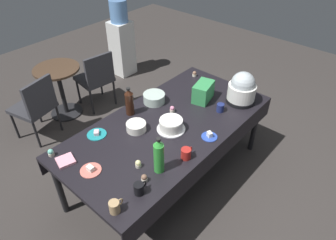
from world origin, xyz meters
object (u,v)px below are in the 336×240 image
frosted_layer_cake (171,125)px  coffee_mug_navy (220,108)px  dessert_plate_teal (97,134)px  dessert_plate_cobalt (209,136)px  water_cooler (121,40)px  potluck_table (168,129)px  cupcake_lemon (210,87)px  dessert_plate_coral (91,170)px  coffee_mug_red (186,153)px  round_cafe_table (60,83)px  cupcake_cocoa (138,164)px  soda_carton (203,92)px  maroon_chair_left (36,105)px  glass_salad_bowl (154,98)px  cupcake_rose (194,74)px  cupcake_mint (51,153)px  coffee_mug_black (139,188)px  coffee_mug_tan (115,207)px  slow_cooker (242,89)px  ceramic_snack_bowl (136,127)px  soda_bottle_cola (129,102)px  maroon_chair_right (96,76)px  cupcake_vanilla (172,109)px  soda_bottle_lime_soda (159,156)px  cupcake_berry (144,178)px

frosted_layer_cake → coffee_mug_navy: bearing=-18.3°
coffee_mug_navy → dessert_plate_teal: bearing=148.6°
dessert_plate_cobalt → water_cooler: (1.21, 2.59, -0.18)m
potluck_table → cupcake_lemon: cupcake_lemon is taller
dessert_plate_coral → coffee_mug_navy: bearing=-13.3°
dessert_plate_teal → cupcake_lemon: bearing=-14.1°
dessert_plate_coral → coffee_mug_red: size_ratio=1.36×
round_cafe_table → cupcake_cocoa: bearing=-104.5°
soda_carton → maroon_chair_left: soda_carton is taller
glass_salad_bowl → cupcake_lemon: size_ratio=3.46×
cupcake_rose → cupcake_mint: size_ratio=1.00×
frosted_layer_cake → coffee_mug_black: (-0.73, -0.32, -0.01)m
coffee_mug_red → water_cooler: bearing=59.0°
cupcake_lemon → coffee_mug_tan: 1.85m
glass_salad_bowl → coffee_mug_black: (-0.97, -0.76, -0.00)m
potluck_table → cupcake_lemon: (0.80, 0.06, 0.09)m
cupcake_rose → coffee_mug_red: coffee_mug_red is taller
slow_cooker → coffee_mug_black: slow_cooker is taller
cupcake_rose → coffee_mug_navy: bearing=-122.1°
dessert_plate_cobalt → coffee_mug_black: coffee_mug_black is taller
slow_cooker → ceramic_snack_bowl: 1.19m
cupcake_cocoa → water_cooler: size_ratio=0.05×
water_cooler → coffee_mug_black: bearing=-129.2°
cupcake_rose → soda_bottle_cola: bearing=178.6°
frosted_layer_cake → coffee_mug_tan: (-0.96, -0.30, -0.01)m
cupcake_mint → cupcake_lemon: same height
potluck_table → water_cooler: 2.54m
dessert_plate_teal → round_cafe_table: 1.61m
cupcake_rose → maroon_chair_right: (-0.53, 1.29, -0.29)m
maroon_chair_left → round_cafe_table: bearing=24.8°
cupcake_rose → coffee_mug_red: bearing=-145.6°
dessert_plate_cobalt → cupcake_mint: cupcake_mint is taller
maroon_chair_right → round_cafe_table: 0.49m
cupcake_vanilla → coffee_mug_navy: size_ratio=0.58×
soda_bottle_lime_soda → cupcake_vanilla: bearing=33.1°
cupcake_berry → cupcake_lemon: (1.47, 0.39, 0.00)m
potluck_table → maroon_chair_left: bearing=107.6°
dessert_plate_coral → soda_carton: size_ratio=0.67×
cupcake_lemon → coffee_mug_navy: (-0.28, -0.32, 0.01)m
cupcake_cocoa → soda_bottle_cola: (0.47, 0.60, 0.11)m
glass_salad_bowl → coffee_mug_red: bearing=-119.1°
frosted_layer_cake → cupcake_lemon: bearing=9.0°
maroon_chair_left → round_cafe_table: maroon_chair_left is taller
round_cafe_table → dessert_plate_teal: bearing=-108.8°
cupcake_cocoa → cupcake_lemon: same height
glass_salad_bowl → coffee_mug_tan: 1.41m
glass_salad_bowl → coffee_mug_black: bearing=-141.9°
dessert_plate_coral → cupcake_lemon: size_ratio=2.60×
dessert_plate_teal → dessert_plate_coral: 0.46m
glass_salad_bowl → cupcake_vanilla: bearing=-91.9°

